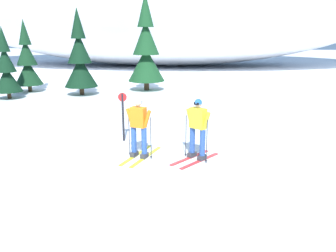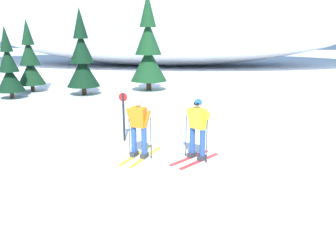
% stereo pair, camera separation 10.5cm
% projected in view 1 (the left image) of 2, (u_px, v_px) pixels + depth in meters
% --- Properties ---
extents(ground_plane, '(120.00, 120.00, 0.00)m').
position_uv_depth(ground_plane, '(119.00, 160.00, 9.60)').
color(ground_plane, white).
extents(skier_yellow_jacket, '(1.34, 1.56, 1.73)m').
position_uv_depth(skier_yellow_jacket, '(198.00, 128.00, 9.47)').
color(skier_yellow_jacket, red).
rests_on(skier_yellow_jacket, ground).
extents(skier_orange_jacket, '(0.95, 1.83, 1.73)m').
position_uv_depth(skier_orange_jacket, '(139.00, 127.00, 9.59)').
color(skier_orange_jacket, gold).
rests_on(skier_orange_jacket, ground).
extents(pine_tree_far_left, '(1.44, 1.44, 3.74)m').
position_uv_depth(pine_tree_far_left, '(6.00, 69.00, 17.94)').
color(pine_tree_far_left, '#47301E').
rests_on(pine_tree_far_left, ground).
extents(pine_tree_center_left, '(1.60, 1.60, 4.15)m').
position_uv_depth(pine_tree_center_left, '(27.00, 62.00, 19.99)').
color(pine_tree_center_left, '#47301E').
rests_on(pine_tree_center_left, ground).
extents(pine_tree_center_right, '(1.82, 1.82, 4.72)m').
position_uv_depth(pine_tree_center_right, '(80.00, 59.00, 18.91)').
color(pine_tree_center_right, '#47301E').
rests_on(pine_tree_center_right, ground).
extents(pine_tree_far_right, '(2.18, 2.18, 5.65)m').
position_uv_depth(pine_tree_far_right, '(146.00, 50.00, 20.32)').
color(pine_tree_far_right, '#47301E').
rests_on(pine_tree_far_right, ground).
extents(trail_marker_post, '(0.28, 0.07, 1.59)m').
position_uv_depth(trail_marker_post, '(123.00, 114.00, 11.09)').
color(trail_marker_post, black).
rests_on(trail_marker_post, ground).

